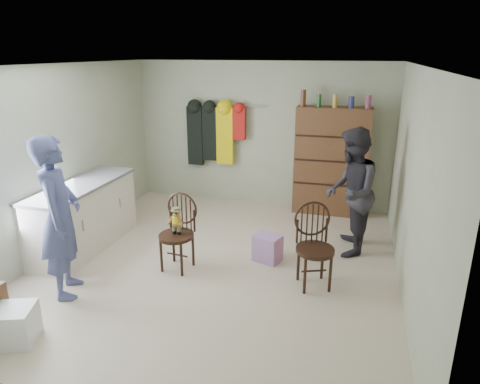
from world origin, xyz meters
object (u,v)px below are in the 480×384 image
(counter, at_px, (84,216))
(dresser, at_px, (331,161))
(chair_front, at_px, (178,227))
(chair_far, at_px, (314,242))

(counter, distance_m, dresser, 3.96)
(chair_front, relative_size, dresser, 0.47)
(chair_far, distance_m, dresser, 2.49)
(chair_front, relative_size, chair_far, 0.97)
(chair_far, relative_size, dresser, 0.49)
(counter, relative_size, chair_far, 1.86)
(chair_front, xyz_separation_m, dresser, (1.70, 2.50, 0.36))
(counter, height_order, dresser, dresser)
(chair_far, xyz_separation_m, dresser, (0.01, 2.47, 0.37))
(counter, bearing_deg, dresser, 35.69)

